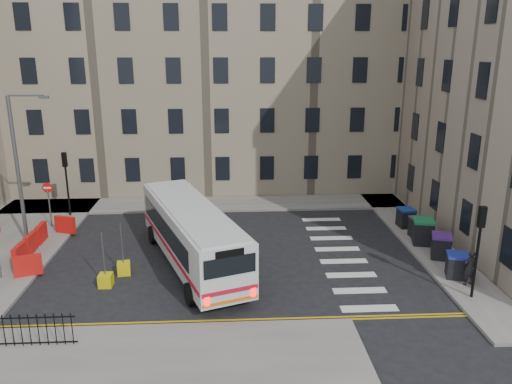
{
  "coord_description": "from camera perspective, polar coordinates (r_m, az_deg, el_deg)",
  "views": [
    {
      "loc": [
        -1.75,
        -24.37,
        10.53
      ],
      "look_at": [
        -0.35,
        1.39,
        3.0
      ],
      "focal_mm": 35.0,
      "sensor_mm": 36.0,
      "label": 1
    }
  ],
  "objects": [
    {
      "name": "no_entry_north",
      "position": [
        31.94,
        -22.65,
        -0.36
      ],
      "size": [
        0.6,
        0.08,
        3.0
      ],
      "color": "#595B5E",
      "rests_on": "pavement_west"
    },
    {
      "name": "pavement_east",
      "position": [
        32.08,
        16.69,
        -3.46
      ],
      "size": [
        2.4,
        26.0,
        0.15
      ],
      "primitive_type": "cube",
      "color": "slate",
      "rests_on": "ground"
    },
    {
      "name": "traffic_light_nw",
      "position": [
        33.42,
        -20.89,
        1.93
      ],
      "size": [
        0.28,
        0.22,
        4.1
      ],
      "color": "black",
      "rests_on": "pavement_west"
    },
    {
      "name": "pavement_north",
      "position": [
        34.85,
        -9.97,
        -1.44
      ],
      "size": [
        36.0,
        3.2,
        0.15
      ],
      "primitive_type": "cube",
      "color": "slate",
      "rests_on": "ground"
    },
    {
      "name": "wheelie_bin_b",
      "position": [
        27.22,
        20.39,
        -5.82
      ],
      "size": [
        1.29,
        1.38,
        1.23
      ],
      "rotation": [
        0.0,
        0.0,
        -0.35
      ],
      "color": "black",
      "rests_on": "pavement_east"
    },
    {
      "name": "bollard_chevron",
      "position": [
        24.07,
        -16.79,
        -9.63
      ],
      "size": [
        0.61,
        0.61,
        0.6
      ],
      "primitive_type": "cube",
      "rotation": [
        0.0,
        0.0,
        -0.02
      ],
      "color": "gold",
      "rests_on": "ground"
    },
    {
      "name": "bus",
      "position": [
        24.86,
        -7.39,
        -4.63
      ],
      "size": [
        6.09,
        11.08,
        2.97
      ],
      "rotation": [
        0.0,
        0.0,
        0.35
      ],
      "color": "silver",
      "rests_on": "ground"
    },
    {
      "name": "traffic_light_east",
      "position": [
        22.84,
        24.15,
        -4.82
      ],
      "size": [
        0.28,
        0.22,
        4.1
      ],
      "color": "black",
      "rests_on": "pavement_east"
    },
    {
      "name": "wheelie_bin_c",
      "position": [
        28.79,
        18.53,
        -4.27
      ],
      "size": [
        1.35,
        1.47,
        1.37
      ],
      "rotation": [
        0.0,
        0.0,
        -0.24
      ],
      "color": "black",
      "rests_on": "pavement_east"
    },
    {
      "name": "terrace_north",
      "position": [
        40.26,
        -10.89,
        13.27
      ],
      "size": [
        38.3,
        10.8,
        17.2
      ],
      "color": "gray",
      "rests_on": "ground"
    },
    {
      "name": "bollard_yellow",
      "position": [
        25.04,
        -14.86,
        -8.42
      ],
      "size": [
        0.69,
        0.69,
        0.6
      ],
      "primitive_type": "cube",
      "rotation": [
        0.0,
        0.0,
        0.17
      ],
      "color": "#D2C00B",
      "rests_on": "ground"
    },
    {
      "name": "pedestrian",
      "position": [
        24.63,
        23.21,
        -7.96
      ],
      "size": [
        0.69,
        0.56,
        1.65
      ],
      "primitive_type": "imported",
      "rotation": [
        0.0,
        0.0,
        3.44
      ],
      "color": "black",
      "rests_on": "pavement_east"
    },
    {
      "name": "roadworks_barriers",
      "position": [
        28.6,
        -23.66,
        -5.38
      ],
      "size": [
        1.66,
        6.26,
        1.0
      ],
      "color": "red",
      "rests_on": "pavement_west"
    },
    {
      "name": "wheelie_bin_e",
      "position": [
        31.15,
        16.75,
        -2.81
      ],
      "size": [
        0.97,
        1.1,
        1.13
      ],
      "rotation": [
        0.0,
        0.0,
        0.08
      ],
      "color": "black",
      "rests_on": "pavement_east"
    },
    {
      "name": "pavement_sw",
      "position": [
        18.53,
        -20.14,
        -19.21
      ],
      "size": [
        20.0,
        6.0,
        0.15
      ],
      "primitive_type": "cube",
      "color": "slate",
      "rests_on": "ground"
    },
    {
      "name": "wheelie_bin_a",
      "position": [
        25.31,
        21.92,
        -7.77
      ],
      "size": [
        1.16,
        1.25,
        1.14
      ],
      "rotation": [
        0.0,
        0.0,
        -0.3
      ],
      "color": "black",
      "rests_on": "pavement_east"
    },
    {
      "name": "streetlamp",
      "position": [
        29.33,
        -25.61,
        2.46
      ],
      "size": [
        0.5,
        0.22,
        8.14
      ],
      "color": "#595B5E",
      "rests_on": "pavement_west"
    },
    {
      "name": "ground",
      "position": [
        26.6,
        0.92,
        -7.05
      ],
      "size": [
        120.0,
        120.0,
        0.0
      ],
      "primitive_type": "plane",
      "color": "black",
      "rests_on": "ground"
    },
    {
      "name": "pavement_west",
      "position": [
        30.05,
        -27.09,
        -5.97
      ],
      "size": [
        6.0,
        22.0,
        0.15
      ],
      "primitive_type": "cube",
      "color": "slate",
      "rests_on": "ground"
    },
    {
      "name": "wheelie_bin_d",
      "position": [
        29.6,
        18.16,
        -3.9
      ],
      "size": [
        1.03,
        1.15,
        1.16
      ],
      "rotation": [
        0.0,
        0.0,
        0.11
      ],
      "color": "black",
      "rests_on": "pavement_east"
    }
  ]
}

